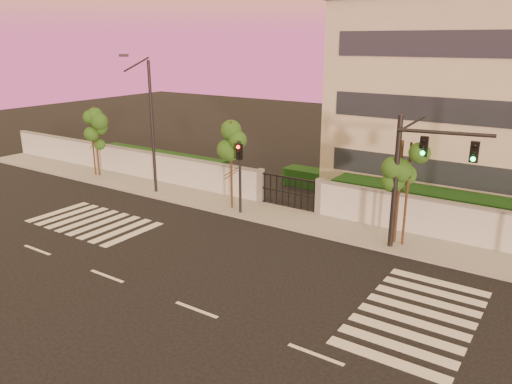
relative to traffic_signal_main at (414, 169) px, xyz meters
The scene contains 13 objects.
ground 11.54m from the traffic_signal_main, 116.93° to the right, with size 120.00×120.00×0.00m, color black.
sidewalk 6.40m from the traffic_signal_main, 169.75° to the left, with size 60.00×3.00×0.15m, color gray.
perimeter_wall 6.15m from the traffic_signal_main, 153.50° to the left, with size 60.00×0.36×2.20m.
hedge_row 7.14m from the traffic_signal_main, 125.98° to the left, with size 41.00×4.25×1.80m.
road_markings 9.64m from the traffic_signal_main, 137.82° to the right, with size 57.00×7.62×0.02m.
street_tree_a 23.51m from the traffic_signal_main, behind, with size 1.44×1.15×4.13m.
street_tree_b 23.12m from the traffic_signal_main, behind, with size 1.58×1.26×5.21m.
street_tree_c 10.61m from the traffic_signal_main, behind, with size 1.58×1.26×5.30m.
street_tree_d 1.04m from the traffic_signal_main, 141.63° to the left, with size 1.56×1.24×5.23m.
street_tree_e 0.73m from the traffic_signal_main, 123.77° to the left, with size 1.46×1.16×5.20m.
traffic_signal_main is the anchor object (origin of this frame).
traffic_signal_secondary 9.78m from the traffic_signal_main, behind, with size 0.34×0.33×4.32m.
streetlight_west 16.75m from the traffic_signal_main, behind, with size 0.53×2.15×8.92m.
Camera 1 is at (11.08, -12.55, 9.70)m, focal length 35.00 mm.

